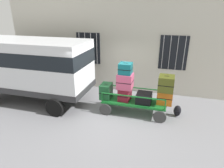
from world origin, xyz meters
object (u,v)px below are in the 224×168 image
object	(u,v)px
van	(31,64)
suitcase_midright_middle	(166,83)
luggage_cart	(134,103)
backpack	(177,111)
suitcase_midleft_bottom	(125,94)
suitcase_midleft_top	(125,68)
suitcase_midright_bottom	(165,98)
suitcase_center_bottom	(144,98)
suitcase_left_bottom	(106,91)
suitcase_midleft_middle	(125,81)

from	to	relation	value
van	suitcase_midright_middle	bearing A→B (deg)	0.47
luggage_cart	backpack	distance (m)	1.65
suitcase_midleft_bottom	suitcase_midleft_top	xyz separation A→B (m)	(0.00, -0.02, 1.03)
suitcase_midright_bottom	backpack	bearing A→B (deg)	19.92
suitcase_midleft_top	backpack	world-z (taller)	suitcase_midleft_top
van	luggage_cart	size ratio (longest dim) A/B	1.98
van	backpack	world-z (taller)	van
suitcase_center_bottom	suitcase_left_bottom	bearing A→B (deg)	-179.78
suitcase_center_bottom	suitcase_midright_bottom	world-z (taller)	suitcase_midright_bottom
suitcase_left_bottom	suitcase_midleft_top	xyz separation A→B (m)	(0.74, 0.04, 0.97)
luggage_cart	suitcase_midleft_bottom	xyz separation A→B (m)	(-0.37, 0.02, 0.34)
van	suitcase_midleft_middle	size ratio (longest dim) A/B	8.32
suitcase_midleft_top	suitcase_center_bottom	size ratio (longest dim) A/B	0.77
van	suitcase_midleft_top	world-z (taller)	van
suitcase_midleft_middle	van	bearing A→B (deg)	-179.25
van	suitcase_midleft_middle	world-z (taller)	van
luggage_cart	suitcase_midleft_middle	size ratio (longest dim) A/B	4.20
luggage_cart	suitcase_midleft_middle	xyz separation A→B (m)	(-0.37, 0.01, 0.87)
suitcase_left_bottom	suitcase_center_bottom	bearing A→B (deg)	0.22
suitcase_midleft_bottom	suitcase_midleft_middle	xyz separation A→B (m)	(0.00, -0.02, 0.53)
van	suitcase_midleft_top	size ratio (longest dim) A/B	10.25
suitcase_midleft_bottom	suitcase_center_bottom	xyz separation A→B (m)	(0.74, -0.05, -0.05)
suitcase_center_bottom	suitcase_midright_bottom	size ratio (longest dim) A/B	1.11
suitcase_midright_middle	luggage_cart	bearing A→B (deg)	179.89
suitcase_center_bottom	suitcase_midleft_bottom	bearing A→B (deg)	176.20
suitcase_midright_middle	backpack	xyz separation A→B (m)	(0.51, 0.18, -1.12)
suitcase_midleft_bottom	suitcase_midleft_top	size ratio (longest dim) A/B	1.32
suitcase_midleft_middle	suitcase_midleft_top	distance (m)	0.49
backpack	suitcase_midright_bottom	bearing A→B (deg)	-160.08
suitcase_left_bottom	van	bearing A→B (deg)	-179.73
suitcase_midleft_bottom	suitcase_midright_middle	distance (m)	1.60
suitcase_midleft_middle	luggage_cart	bearing A→B (deg)	-0.81
suitcase_center_bottom	backpack	distance (m)	1.36
suitcase_left_bottom	suitcase_midleft_middle	distance (m)	0.88
suitcase_midleft_middle	suitcase_center_bottom	xyz separation A→B (m)	(0.74, -0.03, -0.59)
suitcase_midleft_middle	suitcase_center_bottom	size ratio (longest dim) A/B	0.95
van	suitcase_midleft_bottom	world-z (taller)	van
luggage_cart	suitcase_midleft_middle	distance (m)	0.95
suitcase_midleft_middle	backpack	xyz separation A→B (m)	(2.00, 0.17, -1.06)
suitcase_center_bottom	backpack	xyz separation A→B (m)	(1.26, 0.21, -0.47)
suitcase_left_bottom	suitcase_midright_middle	xyz separation A→B (m)	(2.22, 0.03, 0.54)
suitcase_midleft_middle	suitcase_midleft_top	world-z (taller)	suitcase_midleft_top
luggage_cart	suitcase_center_bottom	world-z (taller)	suitcase_center_bottom
suitcase_midleft_bottom	suitcase_midright_middle	size ratio (longest dim) A/B	1.05
suitcase_left_bottom	luggage_cart	bearing A→B (deg)	1.63
suitcase_center_bottom	backpack	size ratio (longest dim) A/B	1.41
van	suitcase_midright_middle	world-z (taller)	van
suitcase_midleft_bottom	suitcase_midright_bottom	xyz separation A→B (m)	(1.48, -0.03, 0.04)
van	backpack	bearing A→B (deg)	2.16
van	suitcase_left_bottom	distance (m)	3.36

